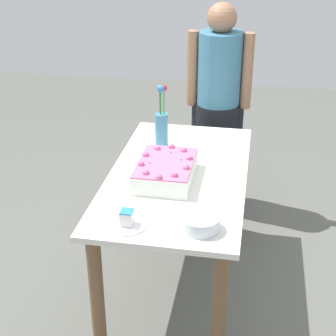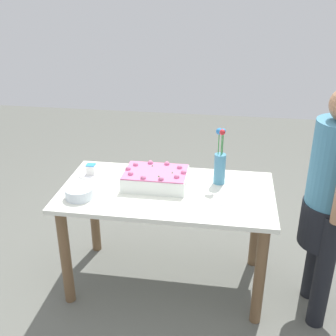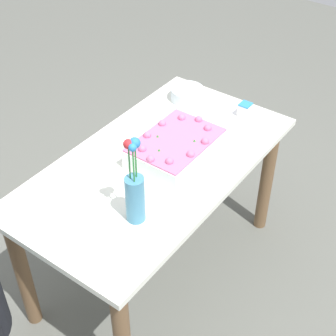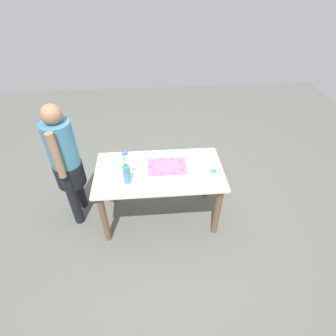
{
  "view_description": "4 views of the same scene",
  "coord_description": "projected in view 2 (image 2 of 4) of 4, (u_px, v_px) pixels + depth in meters",
  "views": [
    {
      "loc": [
        2.46,
        0.39,
        2.03
      ],
      "look_at": [
        -0.01,
        -0.06,
        0.76
      ],
      "focal_mm": 55.0,
      "sensor_mm": 36.0,
      "label": 1
    },
    {
      "loc": [
        -0.38,
        2.4,
        2.02
      ],
      "look_at": [
        -0.0,
        -0.04,
        0.88
      ],
      "focal_mm": 45.0,
      "sensor_mm": 36.0,
      "label": 2
    },
    {
      "loc": [
        -1.43,
        -1.12,
        2.21
      ],
      "look_at": [
        -0.04,
        -0.1,
        0.78
      ],
      "focal_mm": 55.0,
      "sensor_mm": 36.0,
      "label": 3
    },
    {
      "loc": [
        -0.08,
        -2.16,
        2.57
      ],
      "look_at": [
        0.09,
        -0.04,
        0.8
      ],
      "focal_mm": 28.0,
      "sensor_mm": 36.0,
      "label": 4
    }
  ],
  "objects": [
    {
      "name": "dining_table",
      "position": [
        167.0,
        207.0,
        2.79
      ],
      "size": [
        1.38,
        0.74,
        0.74
      ],
      "color": "silver",
      "rests_on": "ground_plane"
    },
    {
      "name": "sheet_cake",
      "position": [
        156.0,
        178.0,
        2.78
      ],
      "size": [
        0.41,
        0.29,
        0.13
      ],
      "color": "white",
      "rests_on": "dining_table"
    },
    {
      "name": "fruit_bowl",
      "position": [
        79.0,
        193.0,
        2.63
      ],
      "size": [
        0.18,
        0.18,
        0.07
      ],
      "primitive_type": "cylinder",
      "color": "silver",
      "rests_on": "dining_table"
    },
    {
      "name": "cake_knife",
      "position": [
        225.0,
        205.0,
        2.56
      ],
      "size": [
        0.19,
        0.03,
        0.0
      ],
      "primitive_type": "cube",
      "rotation": [
        0.0,
        0.0,
        6.25
      ],
      "color": "silver",
      "rests_on": "dining_table"
    },
    {
      "name": "serving_plate_with_slice",
      "position": [
        91.0,
        172.0,
        2.94
      ],
      "size": [
        0.18,
        0.18,
        0.08
      ],
      "color": "white",
      "rests_on": "dining_table"
    },
    {
      "name": "ground_plane",
      "position": [
        167.0,
        280.0,
        3.05
      ],
      "size": [
        8.0,
        8.0,
        0.0
      ],
      "primitive_type": "plane",
      "color": "#5C5D56"
    },
    {
      "name": "flower_vase",
      "position": [
        220.0,
        164.0,
        2.77
      ],
      "size": [
        0.08,
        0.08,
        0.39
      ],
      "color": "teal",
      "rests_on": "dining_table"
    },
    {
      "name": "person_standing",
      "position": [
        332.0,
        194.0,
        2.44
      ],
      "size": [
        0.31,
        0.45,
        1.49
      ],
      "color": "black",
      "rests_on": "ground_plane"
    }
  ]
}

